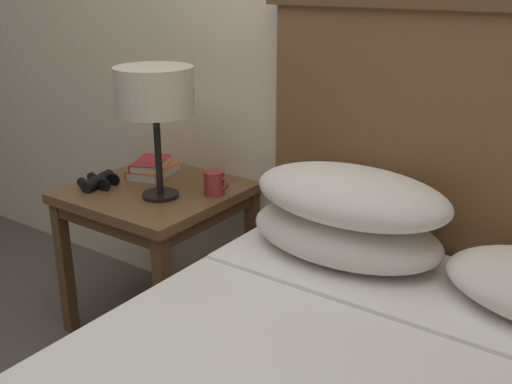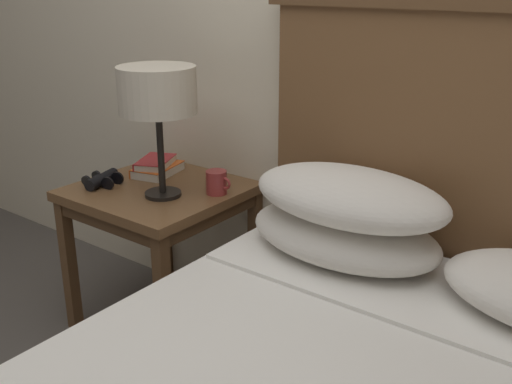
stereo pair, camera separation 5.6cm
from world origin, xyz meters
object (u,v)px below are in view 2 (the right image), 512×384
book_on_nightstand (157,169)px  binoculars_pair (102,179)px  book_stacked_on_top (155,162)px  table_lamp (157,93)px  coffee_mug (217,182)px  nightstand (161,206)px

book_on_nightstand → binoculars_pair: bearing=-106.8°
book_stacked_on_top → binoculars_pair: 0.22m
book_on_nightstand → table_lamp: bearing=-39.7°
book_stacked_on_top → coffee_mug: coffee_mug is taller
nightstand → binoculars_pair: bearing=-147.3°
nightstand → table_lamp: table_lamp is taller
binoculars_pair → book_stacked_on_top: bearing=74.4°
nightstand → coffee_mug: 0.26m
binoculars_pair → nightstand: bearing=32.7°
binoculars_pair → coffee_mug: 0.45m
table_lamp → nightstand: bearing=142.2°
book_on_nightstand → coffee_mug: size_ratio=2.19×
table_lamp → book_on_nightstand: table_lamp is taller
coffee_mug → binoculars_pair: bearing=-154.9°
book_on_nightstand → book_stacked_on_top: (-0.01, -0.00, 0.03)m
nightstand → coffee_mug: bearing=18.0°
book_on_nightstand → book_stacked_on_top: 0.03m
table_lamp → binoculars_pair: bearing=-168.2°
table_lamp → book_stacked_on_top: (-0.20, 0.16, -0.32)m
book_stacked_on_top → binoculars_pair: bearing=-105.6°
book_stacked_on_top → coffee_mug: 0.34m
table_lamp → book_stacked_on_top: size_ratio=2.15×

